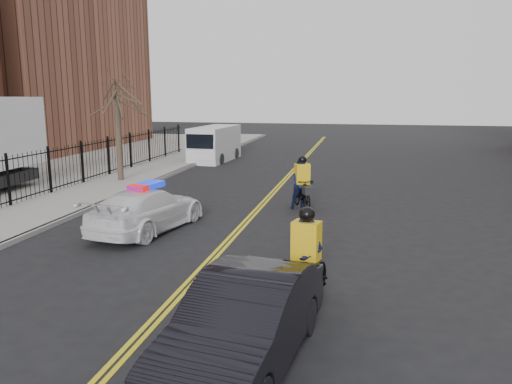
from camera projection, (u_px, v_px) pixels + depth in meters
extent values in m
plane|color=black|center=(211.00, 260.00, 12.87)|extent=(120.00, 120.00, 0.00)
cube|color=yellow|center=(266.00, 198.00, 20.56)|extent=(0.10, 60.00, 0.01)
cube|color=yellow|center=(270.00, 198.00, 20.53)|extent=(0.10, 60.00, 0.01)
cube|color=gray|center=(102.00, 189.00, 22.07)|extent=(3.00, 60.00, 0.15)
cube|color=gray|center=(133.00, 190.00, 21.76)|extent=(0.20, 60.00, 0.15)
cube|color=brown|center=(20.00, 58.00, 39.26)|extent=(14.00, 18.00, 14.00)
cylinder|color=#3D3024|center=(119.00, 138.00, 23.61)|extent=(0.28, 0.28, 4.00)
imported|color=white|center=(147.00, 209.00, 15.57)|extent=(2.66, 4.89, 1.35)
cube|color=#0C26CC|center=(146.00, 186.00, 15.42)|extent=(0.77, 1.31, 0.16)
imported|color=black|center=(245.00, 322.00, 7.75)|extent=(2.11, 4.64, 1.47)
cube|color=silver|center=(215.00, 144.00, 31.82)|extent=(2.18, 5.19, 2.17)
cube|color=silver|center=(202.00, 150.00, 29.76)|extent=(1.88, 0.86, 1.13)
cube|color=black|center=(200.00, 141.00, 29.29)|extent=(1.70, 0.19, 0.85)
cylinder|color=black|center=(193.00, 158.00, 30.77)|extent=(0.27, 0.67, 0.66)
cylinder|color=black|center=(221.00, 159.00, 30.30)|extent=(0.27, 0.67, 0.66)
cylinder|color=black|center=(210.00, 152.00, 33.62)|extent=(0.27, 0.67, 0.66)
cylinder|color=black|center=(236.00, 153.00, 33.15)|extent=(0.27, 0.67, 0.66)
cylinder|color=black|center=(11.00, 174.00, 23.22)|extent=(0.12, 0.12, 1.11)
imported|color=black|center=(306.00, 279.00, 10.08)|extent=(1.19, 2.20, 1.10)
imported|color=black|center=(306.00, 260.00, 10.00)|extent=(0.77, 0.60, 1.88)
cube|color=gold|center=(306.00, 241.00, 9.92)|extent=(0.61, 0.48, 0.79)
sphere|color=black|center=(307.00, 215.00, 9.82)|extent=(0.32, 0.32, 0.32)
cube|color=black|center=(293.00, 276.00, 9.37)|extent=(0.42, 0.46, 0.29)
imported|color=black|center=(302.00, 193.00, 18.52)|extent=(1.33, 2.02, 1.18)
imported|color=black|center=(302.00, 185.00, 18.46)|extent=(1.10, 1.00, 1.83)
cube|color=gold|center=(302.00, 174.00, 18.38)|extent=(0.62, 0.54, 0.77)
sphere|color=black|center=(302.00, 160.00, 18.28)|extent=(0.31, 0.31, 0.31)
cube|color=black|center=(308.00, 191.00, 17.80)|extent=(0.46, 0.48, 0.28)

